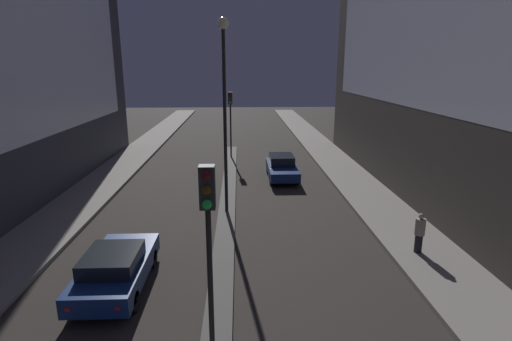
{
  "coord_description": "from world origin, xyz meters",
  "views": [
    {
      "loc": [
        0.66,
        -3.84,
        7.0
      ],
      "look_at": [
        1.7,
        20.83,
        0.5
      ],
      "focal_mm": 28.0,
      "sensor_mm": 36.0,
      "label": 1
    }
  ],
  "objects_px": {
    "street_lamp": "(224,87)",
    "traffic_light_mid": "(230,110)",
    "traffic_light_near": "(208,229)",
    "car_left_lane": "(116,268)",
    "pedestrian_on_right_sidewalk": "(420,232)",
    "car_right_lane": "(282,167)"
  },
  "relations": [
    {
      "from": "traffic_light_near",
      "to": "traffic_light_mid",
      "type": "bearing_deg",
      "value": 90.0
    },
    {
      "from": "car_right_lane",
      "to": "traffic_light_mid",
      "type": "bearing_deg",
      "value": 120.14
    },
    {
      "from": "traffic_light_near",
      "to": "street_lamp",
      "type": "bearing_deg",
      "value": 90.0
    },
    {
      "from": "car_left_lane",
      "to": "pedestrian_on_right_sidewalk",
      "type": "distance_m",
      "value": 10.86
    },
    {
      "from": "traffic_light_near",
      "to": "car_left_lane",
      "type": "relative_size",
      "value": 1.13
    },
    {
      "from": "street_lamp",
      "to": "pedestrian_on_right_sidewalk",
      "type": "distance_m",
      "value": 10.16
    },
    {
      "from": "pedestrian_on_right_sidewalk",
      "to": "car_right_lane",
      "type": "bearing_deg",
      "value": 109.93
    },
    {
      "from": "traffic_light_near",
      "to": "street_lamp",
      "type": "xyz_separation_m",
      "value": [
        0.0,
        10.72,
        2.31
      ]
    },
    {
      "from": "traffic_light_near",
      "to": "pedestrian_on_right_sidewalk",
      "type": "relative_size",
      "value": 3.22
    },
    {
      "from": "street_lamp",
      "to": "pedestrian_on_right_sidewalk",
      "type": "relative_size",
      "value": 5.78
    },
    {
      "from": "street_lamp",
      "to": "car_left_lane",
      "type": "height_order",
      "value": "street_lamp"
    },
    {
      "from": "traffic_light_near",
      "to": "car_left_lane",
      "type": "height_order",
      "value": "traffic_light_near"
    },
    {
      "from": "car_left_lane",
      "to": "pedestrian_on_right_sidewalk",
      "type": "bearing_deg",
      "value": 9.65
    },
    {
      "from": "traffic_light_near",
      "to": "street_lamp",
      "type": "distance_m",
      "value": 10.96
    },
    {
      "from": "car_left_lane",
      "to": "car_right_lane",
      "type": "relative_size",
      "value": 0.97
    },
    {
      "from": "street_lamp",
      "to": "car_left_lane",
      "type": "relative_size",
      "value": 2.03
    },
    {
      "from": "traffic_light_near",
      "to": "traffic_light_mid",
      "type": "height_order",
      "value": "same"
    },
    {
      "from": "traffic_light_mid",
      "to": "street_lamp",
      "type": "xyz_separation_m",
      "value": [
        0.0,
        -11.99,
        2.31
      ]
    },
    {
      "from": "traffic_light_near",
      "to": "pedestrian_on_right_sidewalk",
      "type": "bearing_deg",
      "value": 38.67
    },
    {
      "from": "traffic_light_near",
      "to": "traffic_light_mid",
      "type": "distance_m",
      "value": 22.7
    },
    {
      "from": "traffic_light_mid",
      "to": "car_left_lane",
      "type": "relative_size",
      "value": 1.13
    },
    {
      "from": "street_lamp",
      "to": "traffic_light_mid",
      "type": "bearing_deg",
      "value": 90.0
    }
  ]
}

